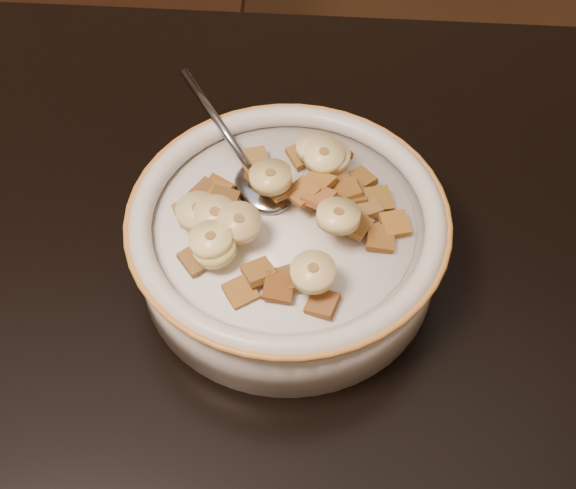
{
  "coord_description": "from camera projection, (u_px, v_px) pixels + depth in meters",
  "views": [
    {
      "loc": [
        0.31,
        -0.25,
        1.27
      ],
      "look_at": [
        0.28,
        0.13,
        0.78
      ],
      "focal_mm": 50.0,
      "sensor_mm": 36.0,
      "label": 1
    }
  ],
  "objects": [
    {
      "name": "cereal_square_19",
      "position": [
        322.0,
        304.0,
        0.55
      ],
      "size": [
        0.03,
        0.03,
        0.01
      ],
      "primitive_type": "cube",
      "rotation": [
        -0.2,
        -0.03,
        1.27
      ],
      "color": "brown",
      "rests_on": "milk"
    },
    {
      "name": "cereal_square_13",
      "position": [
        196.0,
        259.0,
        0.57
      ],
      "size": [
        0.03,
        0.03,
        0.01
      ],
      "primitive_type": "cube",
      "rotation": [
        0.24,
        -0.01,
        0.74
      ],
      "color": "brown",
      "rests_on": "milk"
    },
    {
      "name": "banana_slice_10",
      "position": [
        324.0,
        156.0,
        0.61
      ],
      "size": [
        0.04,
        0.04,
        0.01
      ],
      "primitive_type": "cylinder",
      "rotation": [
        -0.03,
        -0.09,
        2.46
      ],
      "color": "#E2CF7F",
      "rests_on": "milk"
    },
    {
      "name": "banana_slice_0",
      "position": [
        215.0,
        216.0,
        0.57
      ],
      "size": [
        0.03,
        0.03,
        0.01
      ],
      "primitive_type": "cylinder",
      "rotation": [
        -0.11,
        -0.05,
        3.12
      ],
      "color": "#FDE7A3",
      "rests_on": "milk"
    },
    {
      "name": "cereal_square_16",
      "position": [
        335.0,
        154.0,
        0.63
      ],
      "size": [
        0.03,
        0.03,
        0.01
      ],
      "primitive_type": "cube",
      "rotation": [
        0.13,
        -0.01,
        2.36
      ],
      "color": "brown",
      "rests_on": "milk"
    },
    {
      "name": "cereal_square_14",
      "position": [
        279.0,
        188.0,
        0.59
      ],
      "size": [
        0.03,
        0.03,
        0.01
      ],
      "primitive_type": "cube",
      "rotation": [
        -0.0,
        0.17,
        0.77
      ],
      "color": "#965C20",
      "rests_on": "milk"
    },
    {
      "name": "banana_slice_3",
      "position": [
        214.0,
        248.0,
        0.56
      ],
      "size": [
        0.03,
        0.03,
        0.01
      ],
      "primitive_type": "cylinder",
      "rotation": [
        -0.09,
        -0.04,
        1.58
      ],
      "color": "#F9E777",
      "rests_on": "milk"
    },
    {
      "name": "cereal_square_11",
      "position": [
        346.0,
        191.0,
        0.6
      ],
      "size": [
        0.03,
        0.03,
        0.01
      ],
      "primitive_type": "cube",
      "rotation": [
        -0.17,
        -0.16,
        0.35
      ],
      "color": "brown",
      "rests_on": "milk"
    },
    {
      "name": "cereal_square_5",
      "position": [
        188.0,
        211.0,
        0.6
      ],
      "size": [
        0.03,
        0.03,
        0.01
      ],
      "primitive_type": "cube",
      "rotation": [
        -0.2,
        0.05,
        2.05
      ],
      "color": "brown",
      "rests_on": "milk"
    },
    {
      "name": "cereal_square_22",
      "position": [
        241.0,
        292.0,
        0.55
      ],
      "size": [
        0.03,
        0.03,
        0.01
      ],
      "primitive_type": "cube",
      "rotation": [
        0.23,
        -0.03,
        0.61
      ],
      "color": "#985F1B",
      "rests_on": "milk"
    },
    {
      "name": "cereal_square_18",
      "position": [
        319.0,
        197.0,
        0.58
      ],
      "size": [
        0.03,
        0.03,
        0.01
      ],
      "primitive_type": "cube",
      "rotation": [
        -0.09,
        0.14,
        1.1
      ],
      "color": "#9D5521",
      "rests_on": "milk"
    },
    {
      "name": "cereal_square_20",
      "position": [
        217.0,
        194.0,
        0.6
      ],
      "size": [
        0.03,
        0.03,
        0.01
      ],
      "primitive_type": "cube",
      "rotation": [
        -0.22,
        -0.1,
        1.14
      ],
      "color": "#8D5916",
      "rests_on": "milk"
    },
    {
      "name": "cereal_square_2",
      "position": [
        366.0,
        208.0,
        0.59
      ],
      "size": [
        0.03,
        0.03,
        0.01
      ],
      "primitive_type": "cube",
      "rotation": [
        -0.04,
        0.12,
        2.02
      ],
      "color": "olive",
      "rests_on": "milk"
    },
    {
      "name": "cereal_square_7",
      "position": [
        302.0,
        155.0,
        0.63
      ],
      "size": [
        0.03,
        0.03,
        0.01
      ],
      "primitive_type": "cube",
      "rotation": [
        0.16,
        -0.07,
        0.57
      ],
      "color": "olive",
      "rests_on": "milk"
    },
    {
      "name": "cereal_square_23",
      "position": [
        254.0,
        160.0,
        0.62
      ],
      "size": [
        0.03,
        0.03,
        0.01
      ],
      "primitive_type": "cube",
      "rotation": [
        0.03,
        -0.18,
        1.89
      ],
      "color": "olive",
      "rests_on": "milk"
    },
    {
      "name": "banana_slice_5",
      "position": [
        313.0,
        272.0,
        0.54
      ],
      "size": [
        0.04,
        0.04,
        0.01
      ],
      "primitive_type": "cylinder",
      "rotation": [
        0.0,
        -0.04,
        0.72
      ],
      "color": "#EBC87E",
      "rests_on": "milk"
    },
    {
      "name": "cereal_square_10",
      "position": [
        287.0,
        280.0,
        0.55
      ],
      "size": [
        0.03,
        0.02,
        0.01
      ],
      "primitive_type": "cube",
      "rotation": [
        -0.24,
        -0.01,
        1.81
      ],
      "color": "brown",
      "rests_on": "milk"
    },
    {
      "name": "cereal_square_26",
      "position": [
        206.0,
        194.0,
        0.6
      ],
      "size": [
        0.03,
        0.03,
        0.01
      ],
      "primitive_type": "cube",
      "rotation": [
        0.17,
        -0.08,
        0.98
      ],
      "color": "brown",
      "rests_on": "milk"
    },
    {
      "name": "cereal_square_27",
      "position": [
        262.0,
        177.0,
        0.6
      ],
      "size": [
        0.03,
        0.03,
        0.01
      ],
      "primitive_type": "cube",
      "rotation": [
        0.22,
        -0.09,
        2.45
      ],
      "color": "brown",
      "rests_on": "milk"
    },
    {
      "name": "banana_slice_9",
      "position": [
        330.0,
        156.0,
        0.61
      ],
      "size": [
        0.04,
        0.04,
        0.01
      ],
      "primitive_type": "cylinder",
      "rotation": [
        0.02,
        -0.0,
        1.8
      ],
      "color": "#FBDF97",
      "rests_on": "milk"
    },
    {
      "name": "cereal_square_1",
      "position": [
        380.0,
        238.0,
        0.58
      ],
      "size": [
        0.02,
        0.02,
        0.01
      ],
      "primitive_type": "cube",
      "rotation": [
        0.14,
        0.16,
        0.03
      ],
      "color": "#97551D",
      "rests_on": "milk"
    },
    {
      "name": "banana_slice_4",
      "position": [
        271.0,
        177.0,
        0.58
      ],
      "size": [
        0.04,
        0.04,
        0.01
      ],
      "primitive_type": "cylinder",
      "rotation": [
        -0.09,
        -0.04,
        0.3
      ],
      "color": "#DCBB70",
      "rests_on": "milk"
    },
    {
      "name": "cereal_square_12",
      "position": [
        319.0,
        181.0,
        0.6
      ],
      "size": [
        0.03,
        0.03,
        0.01
      ],
      "primitive_type": "cube",
      "rotation": [
        0.24,
        0.1,
        2.66
      ],
      "color": "#9C6025",
      "rests_on": "milk"
    },
    {
      "name": "cereal_square_25",
      "position": [
        303.0,
        192.0,
        0.59
      ],
      "size": [
        0.03,
        0.03,
        0.01
      ],
      "primitive_type": "cube",
      "rotation": [
        -0.22,
        0.08,
        2.35
      ],
      "color": "brown",
      "rests_on": "milk"
    },
    {
      "name": "cereal_square_28",
      "position": [
        217.0,
        190.0,
        0.61
      ],
      "size": [
        0.03,
        0.03,
        0.01
      ],
      "primitive_type": "cube",
      "rotation": [
        0.18,
        -0.03,
        1.16
      ],
      "color": "brown",
      "rests_on": "milk"
    },
    {
      "name": "cereal_square_4",
      "position": [
        278.0,
        288.0,
        0.55
      ],
      "size": [
        0.02,
        0.02,
        0.01
      ],
      "primitive_type": "cube",
      "rotation": [
        -0.22,
        -0.18,
        3.11
      ],
      "color": "brown",
      "rests_on": "milk"
    },
    {
      "name": "banana_slice_1",
      "position": [
        197.0,
        212.0,
        0.58
      ],
      "size": [
        0.03,
        0.03,
        0.01
      ],
      "primitive_type": "cylinder",
      "rotation": [
        -0.02,
        -0.07,
        1.56
      ],
      "color": "#D0C889",
      "rests_on": "milk"
    },
    {
      "name": "spoon",
      "position": [
        263.0,
        188.0,
        0.61
      ],
      "size": [
        0.07,
        0.07,
        0.01
      ],
      "primitive_type": "ellipsoid",
      "rotation": [
        0.0,
        0.0,
        3.77
      ],
      "color": "gray",
      "rests_on": "cereal_bowl"
    },
    {
      "name": "milk",
      "position": [
        288.0,
        224.0,
        0.6
      ],
      "size": [
        0.19,
        0.19,
        0.0
      ],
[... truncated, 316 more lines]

